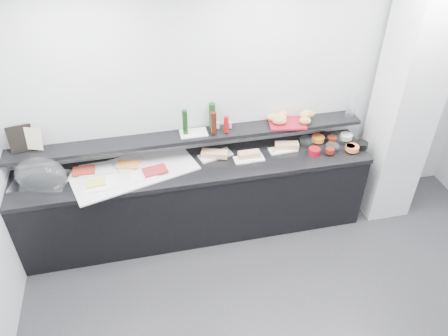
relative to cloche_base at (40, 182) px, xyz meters
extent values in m
cube|color=silver|center=(2.18, 0.29, 0.43)|extent=(5.00, 0.02, 2.70)
plane|color=white|center=(2.18, -1.71, 1.78)|extent=(5.00, 5.00, 0.00)
cube|color=silver|center=(3.68, -0.06, 0.43)|extent=(0.50, 0.50, 2.70)
cube|color=black|center=(1.48, -0.01, -0.50)|extent=(3.60, 0.60, 0.85)
cube|color=black|center=(1.48, -0.01, -0.05)|extent=(3.62, 0.62, 0.05)
cube|color=black|center=(1.48, 0.16, 0.21)|extent=(3.60, 0.25, 0.04)
cube|color=silver|center=(0.00, 0.00, 0.00)|extent=(0.57, 0.44, 0.04)
ellipsoid|color=silver|center=(0.03, -0.03, 0.11)|extent=(0.59, 0.50, 0.34)
cube|color=silver|center=(0.88, 0.00, -0.01)|extent=(1.31, 0.88, 0.01)
cube|color=silver|center=(0.51, 0.09, 0.00)|extent=(0.33, 0.23, 0.01)
cube|color=maroon|center=(0.40, 0.07, 0.02)|extent=(0.22, 0.14, 0.02)
cube|color=silver|center=(0.86, 0.09, 0.00)|extent=(0.34, 0.28, 0.01)
cube|color=orange|center=(0.83, 0.07, 0.02)|extent=(0.23, 0.18, 0.02)
cube|color=white|center=(0.55, -0.16, 0.00)|extent=(0.34, 0.25, 0.01)
cube|color=#E3D958|center=(0.51, -0.15, 0.02)|extent=(0.20, 0.14, 0.02)
cube|color=white|center=(0.97, -0.10, 0.00)|extent=(0.27, 0.19, 0.01)
cube|color=maroon|center=(1.08, -0.08, 0.02)|extent=(0.25, 0.19, 0.02)
cube|color=silver|center=(1.72, 0.09, -0.01)|extent=(0.37, 0.23, 0.01)
cube|color=tan|center=(1.70, 0.07, 0.02)|extent=(0.29, 0.18, 0.06)
cylinder|color=#B6B9BE|center=(1.67, 0.01, 0.00)|extent=(0.16, 0.02, 0.01)
cube|color=white|center=(2.04, -0.04, -0.01)|extent=(0.31, 0.14, 0.01)
cube|color=tan|center=(2.05, -0.02, 0.02)|extent=(0.22, 0.09, 0.06)
cylinder|color=silver|center=(2.05, -0.11, 0.00)|extent=(0.15, 0.07, 0.01)
cube|color=white|center=(2.43, 0.04, -0.01)|extent=(0.30, 0.14, 0.01)
cube|color=tan|center=(2.48, 0.05, 0.02)|extent=(0.26, 0.14, 0.06)
cylinder|color=#AEB0B5|center=(2.37, 0.04, 0.00)|extent=(0.13, 0.10, 0.01)
cylinder|color=silver|center=(2.72, 0.09, 0.02)|extent=(0.21, 0.21, 0.07)
cylinder|color=orange|center=(2.85, 0.10, 0.03)|extent=(0.16, 0.16, 0.05)
cylinder|color=black|center=(2.94, 0.12, 0.02)|extent=(0.18, 0.18, 0.07)
cylinder|color=#5D1C0D|center=(2.99, 0.07, 0.03)|extent=(0.12, 0.12, 0.05)
cylinder|color=silver|center=(3.09, 0.08, 0.02)|extent=(0.20, 0.20, 0.07)
cylinder|color=silver|center=(3.17, 0.08, 0.03)|extent=(0.17, 0.17, 0.05)
cylinder|color=maroon|center=(2.73, -0.10, 0.02)|extent=(0.15, 0.15, 0.07)
cylinder|color=#62150E|center=(2.88, -0.14, 0.03)|extent=(0.12, 0.12, 0.05)
cylinder|color=silver|center=(2.94, -0.08, 0.02)|extent=(0.17, 0.17, 0.07)
cylinder|color=orange|center=(3.13, -0.14, 0.03)|extent=(0.15, 0.15, 0.05)
cylinder|color=black|center=(3.26, -0.10, 0.02)|extent=(0.15, 0.15, 0.07)
cylinder|color=orange|center=(3.11, -0.13, 0.03)|extent=(0.11, 0.11, 0.05)
cube|color=black|center=(-0.11, 0.23, 0.36)|extent=(0.23, 0.11, 0.26)
cube|color=beige|center=(-0.01, 0.21, 0.36)|extent=(0.20, 0.11, 0.22)
cube|color=white|center=(1.51, 0.18, 0.24)|extent=(0.28, 0.17, 0.01)
cylinder|color=black|center=(1.43, 0.18, 0.37)|extent=(0.06, 0.06, 0.26)
cylinder|color=#38120A|center=(1.71, 0.12, 0.36)|extent=(0.07, 0.07, 0.24)
cylinder|color=#0F3714|center=(1.72, 0.22, 0.38)|extent=(0.07, 0.07, 0.28)
cylinder|color=#AF0C0E|center=(1.84, 0.12, 0.33)|extent=(0.05, 0.05, 0.18)
cylinder|color=silver|center=(1.77, 0.20, 0.28)|extent=(0.03, 0.03, 0.07)
cylinder|color=silver|center=(1.90, 0.19, 0.28)|extent=(0.03, 0.03, 0.07)
cube|color=maroon|center=(2.50, 0.15, 0.24)|extent=(0.41, 0.32, 0.02)
ellipsoid|color=tan|center=(2.36, 0.22, 0.29)|extent=(0.14, 0.09, 0.08)
ellipsoid|color=tan|center=(2.47, 0.24, 0.29)|extent=(0.12, 0.08, 0.08)
ellipsoid|color=#AF8142|center=(2.75, 0.19, 0.29)|extent=(0.13, 0.08, 0.08)
ellipsoid|color=#AC7B41|center=(2.40, 0.13, 0.29)|extent=(0.17, 0.13, 0.08)
ellipsoid|color=#BB8847|center=(2.66, 0.08, 0.29)|extent=(0.14, 0.12, 0.08)
ellipsoid|color=gold|center=(2.43, 0.18, 0.29)|extent=(0.15, 0.12, 0.08)
ellipsoid|color=gold|center=(2.72, 0.20, 0.29)|extent=(0.17, 0.13, 0.08)
cylinder|color=white|center=(3.20, 0.15, 0.38)|extent=(0.11, 0.11, 0.30)
camera|label=1|loc=(1.01, -3.54, 2.59)|focal=35.00mm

